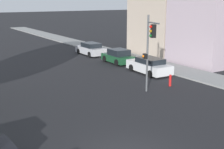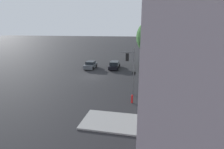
{
  "view_description": "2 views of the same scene",
  "coord_description": "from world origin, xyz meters",
  "px_view_note": "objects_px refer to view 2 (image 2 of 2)",
  "views": [
    {
      "loc": [
        -7.16,
        -9.95,
        6.62
      ],
      "look_at": [
        2.66,
        5.48,
        2.15
      ],
      "focal_mm": 50.0,
      "sensor_mm": 36.0,
      "label": 1
    },
    {
      "loc": [
        26.45,
        8.78,
        7.67
      ],
      "look_at": [
        2.6,
        3.76,
        1.23
      ],
      "focal_mm": 28.0,
      "sensor_mm": 36.0,
      "label": 2
    }
  ],
  "objects_px": {
    "crossing_car_0": "(91,65)",
    "fire_hydrant": "(132,99)",
    "parked_car_0": "(176,106)",
    "street_tree": "(155,37)",
    "traffic_signal": "(131,65)",
    "crossing_car_1": "(114,65)"
  },
  "relations": [
    {
      "from": "traffic_signal",
      "to": "fire_hydrant",
      "type": "distance_m",
      "value": 4.03
    },
    {
      "from": "crossing_car_0",
      "to": "crossing_car_1",
      "type": "xyz_separation_m",
      "value": [
        -0.88,
        4.64,
        0.02
      ]
    },
    {
      "from": "street_tree",
      "to": "crossing_car_1",
      "type": "height_order",
      "value": "street_tree"
    },
    {
      "from": "crossing_car_1",
      "to": "parked_car_0",
      "type": "bearing_deg",
      "value": -154.94
    },
    {
      "from": "street_tree",
      "to": "crossing_car_1",
      "type": "bearing_deg",
      "value": -71.54
    },
    {
      "from": "traffic_signal",
      "to": "crossing_car_0",
      "type": "height_order",
      "value": "traffic_signal"
    },
    {
      "from": "street_tree",
      "to": "parked_car_0",
      "type": "distance_m",
      "value": 20.41
    },
    {
      "from": "crossing_car_1",
      "to": "fire_hydrant",
      "type": "bearing_deg",
      "value": -165.74
    },
    {
      "from": "crossing_car_1",
      "to": "crossing_car_0",
      "type": "bearing_deg",
      "value": 97.47
    },
    {
      "from": "street_tree",
      "to": "fire_hydrant",
      "type": "relative_size",
      "value": 10.59
    },
    {
      "from": "crossing_car_0",
      "to": "fire_hydrant",
      "type": "xyz_separation_m",
      "value": [
        14.87,
        9.63,
        -0.18
      ]
    },
    {
      "from": "parked_car_0",
      "to": "fire_hydrant",
      "type": "xyz_separation_m",
      "value": [
        -1.35,
        -4.25,
        -0.2
      ]
    },
    {
      "from": "street_tree",
      "to": "traffic_signal",
      "type": "relative_size",
      "value": 1.76
    },
    {
      "from": "crossing_car_0",
      "to": "parked_car_0",
      "type": "bearing_deg",
      "value": 38.67
    },
    {
      "from": "traffic_signal",
      "to": "fire_hydrant",
      "type": "height_order",
      "value": "traffic_signal"
    },
    {
      "from": "crossing_car_1",
      "to": "parked_car_0",
      "type": "distance_m",
      "value": 19.44
    },
    {
      "from": "crossing_car_0",
      "to": "crossing_car_1",
      "type": "relative_size",
      "value": 0.81
    },
    {
      "from": "street_tree",
      "to": "crossing_car_1",
      "type": "distance_m",
      "value": 9.59
    },
    {
      "from": "crossing_car_0",
      "to": "fire_hydrant",
      "type": "relative_size",
      "value": 4.24
    },
    {
      "from": "parked_car_0",
      "to": "fire_hydrant",
      "type": "bearing_deg",
      "value": 164.17
    },
    {
      "from": "fire_hydrant",
      "to": "street_tree",
      "type": "bearing_deg",
      "value": 172.01
    },
    {
      "from": "street_tree",
      "to": "parked_car_0",
      "type": "relative_size",
      "value": 2.07
    }
  ]
}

